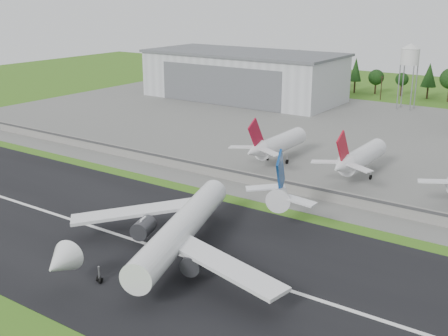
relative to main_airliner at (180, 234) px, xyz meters
The scene contains 12 objects.
ground 11.89m from the main_airliner, 117.83° to the right, with size 600.00×600.00×0.00m, color #346016.
runway 7.02m from the main_airliner, behind, with size 320.00×60.00×0.10m, color black.
runway_centerline 6.98m from the main_airliner, behind, with size 220.00×1.00×0.02m, color white.
apron 110.64m from the main_airliner, 92.62° to the left, with size 320.00×150.00×0.10m, color slate.
blast_fence 45.78m from the main_airliner, 96.36° to the left, with size 240.00×0.61×3.50m.
hangar_west 177.22m from the main_airliner, 118.71° to the left, with size 97.00×44.00×23.20m.
water_tower 176.80m from the main_airliner, 93.28° to the left, with size 8.40×8.40×29.40m.
utility_poles 190.54m from the main_airliner, 91.52° to the left, with size 230.00×3.00×12.00m, color black, non-canonical shape.
treeline 205.53m from the main_airliner, 91.41° to the left, with size 320.00×16.00×22.00m, color black, non-canonical shape.
main_airliner is the anchor object (origin of this frame).
parked_jet_red_a 68.98m from the main_airliner, 103.86° to the left, with size 7.36×31.29×16.58m.
parked_jet_red_b 67.75m from the main_airliner, 81.32° to the left, with size 7.36×31.29×16.62m.
Camera 1 is at (70.13, -69.49, 50.65)m, focal length 45.00 mm.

